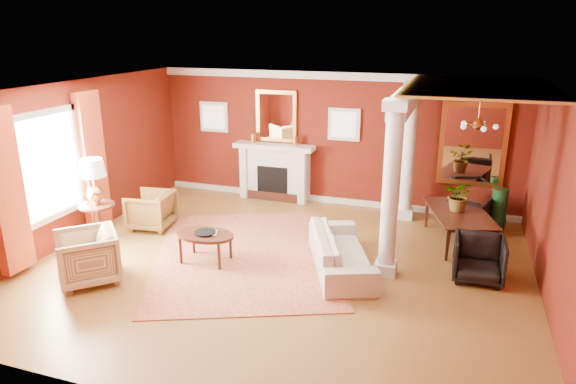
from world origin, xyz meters
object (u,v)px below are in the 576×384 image
(side_table, at_px, (94,186))
(dining_table, at_px, (461,218))
(armchair_leopard, at_px, (151,208))
(sofa, at_px, (341,245))
(coffee_table, at_px, (205,236))
(armchair_stripe, at_px, (87,255))

(side_table, bearing_deg, dining_table, 18.16)
(dining_table, bearing_deg, armchair_leopard, 84.55)
(sofa, xyz_separation_m, dining_table, (1.82, 1.72, 0.06))
(side_table, xyz_separation_m, dining_table, (6.30, 2.07, -0.59))
(sofa, relative_size, armchair_leopard, 2.64)
(coffee_table, distance_m, side_table, 2.33)
(sofa, height_order, coffee_table, sofa)
(sofa, bearing_deg, coffee_table, 79.76)
(side_table, bearing_deg, coffee_table, -3.33)
(coffee_table, xyz_separation_m, side_table, (-2.25, 0.13, 0.61))
(side_table, bearing_deg, armchair_leopard, 61.00)
(armchair_stripe, xyz_separation_m, coffee_table, (1.41, 1.21, 0.01))
(sofa, distance_m, side_table, 4.53)
(side_table, height_order, dining_table, side_table)
(armchair_leopard, distance_m, side_table, 1.25)
(armchair_stripe, height_order, coffee_table, armchair_stripe)
(armchair_leopard, xyz_separation_m, dining_table, (5.78, 1.14, 0.08))
(side_table, distance_m, dining_table, 6.65)
(coffee_table, bearing_deg, side_table, 176.67)
(coffee_table, bearing_deg, armchair_leopard, 148.73)
(armchair_stripe, relative_size, dining_table, 0.52)
(sofa, xyz_separation_m, coffee_table, (-2.22, -0.48, 0.05))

